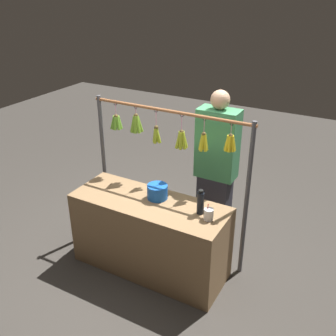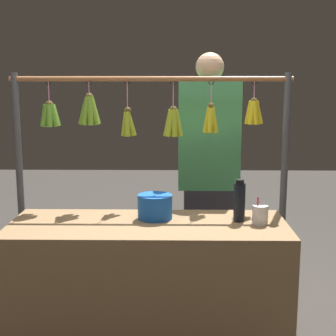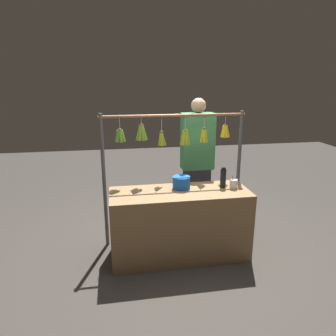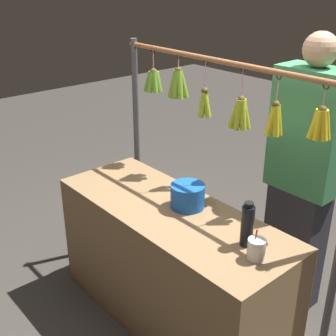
# 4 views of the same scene
# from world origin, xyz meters

# --- Properties ---
(ground_plane) EXTENTS (12.00, 12.00, 0.00)m
(ground_plane) POSITION_xyz_m (0.00, 0.00, 0.00)
(ground_plane) COLOR #3B3732
(market_counter) EXTENTS (1.58, 0.59, 0.81)m
(market_counter) POSITION_xyz_m (0.00, 0.00, 0.40)
(market_counter) COLOR olive
(market_counter) RESTS_ON ground
(display_rack) EXTENTS (1.76, 0.14, 1.66)m
(display_rack) POSITION_xyz_m (0.03, -0.40, 1.19)
(display_rack) COLOR #4C4C51
(display_rack) RESTS_ON ground
(water_bottle) EXTENTS (0.07, 0.07, 0.24)m
(water_bottle) POSITION_xyz_m (-0.52, -0.05, 0.92)
(water_bottle) COLOR black
(water_bottle) RESTS_ON market_counter
(blue_bucket) EXTENTS (0.20, 0.20, 0.14)m
(blue_bucket) POSITION_xyz_m (-0.04, -0.10, 0.88)
(blue_bucket) COLOR blue
(blue_bucket) RESTS_ON market_counter
(drink_cup) EXTENTS (0.09, 0.09, 0.15)m
(drink_cup) POSITION_xyz_m (-0.63, 0.01, 0.86)
(drink_cup) COLOR silver
(drink_cup) RESTS_ON market_counter
(vendor_person) EXTENTS (0.43, 0.23, 1.80)m
(vendor_person) POSITION_xyz_m (-0.39, -0.74, 0.89)
(vendor_person) COLOR #2D2D38
(vendor_person) RESTS_ON ground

